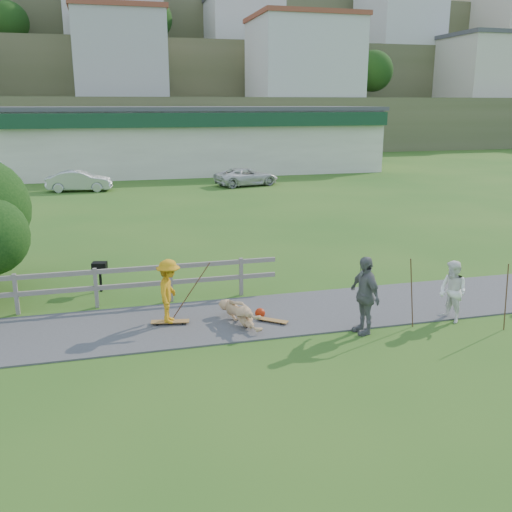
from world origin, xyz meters
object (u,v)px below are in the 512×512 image
object	(u,v)px
car_white	(247,177)
bbq	(100,277)
spectator_b	(365,295)
skater_rider	(169,295)
skater_fallen	(240,313)
spectator_a	(453,292)
car_silver	(79,181)

from	to	relation	value
car_white	bbq	distance (m)	22.73
spectator_b	bbq	world-z (taller)	spectator_b
car_white	bbq	size ratio (longest dim) A/B	4.88
skater_rider	skater_fallen	distance (m)	1.81
spectator_b	bbq	size ratio (longest dim) A/B	2.14
skater_rider	spectator_a	world-z (taller)	skater_rider
spectator_a	car_silver	bearing A→B (deg)	-170.84
car_silver	skater_rider	bearing A→B (deg)	-166.90
spectator_b	spectator_a	bearing A→B (deg)	84.95
skater_fallen	car_white	bearing A→B (deg)	59.60
skater_rider	car_white	size ratio (longest dim) A/B	0.37
car_silver	car_white	distance (m)	10.77
skater_rider	car_white	bearing A→B (deg)	-2.31
spectator_a	car_white	size ratio (longest dim) A/B	0.36
car_silver	bbq	size ratio (longest dim) A/B	4.46
spectator_b	car_white	world-z (taller)	spectator_b
spectator_b	bbq	distance (m)	7.78
spectator_a	car_white	xyz separation A→B (m)	(1.03, 25.35, -0.18)
bbq	car_white	bearing A→B (deg)	77.76
car_silver	spectator_a	bearing A→B (deg)	-152.80
spectator_a	bbq	xyz separation A→B (m)	(-8.53, 4.72, -0.34)
skater_fallen	car_silver	xyz separation A→B (m)	(-4.55, 24.42, 0.34)
spectator_a	spectator_b	xyz separation A→B (m)	(-2.45, -0.10, 0.16)
skater_rider	car_white	xyz separation A→B (m)	(7.91, 23.81, -0.20)
skater_rider	bbq	bearing A→B (deg)	43.39
bbq	spectator_b	bearing A→B (deg)	-25.84
spectator_b	skater_fallen	bearing A→B (deg)	-121.03
car_white	bbq	world-z (taller)	car_white
skater_fallen	car_silver	world-z (taller)	car_silver
car_white	spectator_b	bearing A→B (deg)	158.95
bbq	skater_rider	bearing A→B (deg)	-50.05
spectator_a	bbq	world-z (taller)	spectator_a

